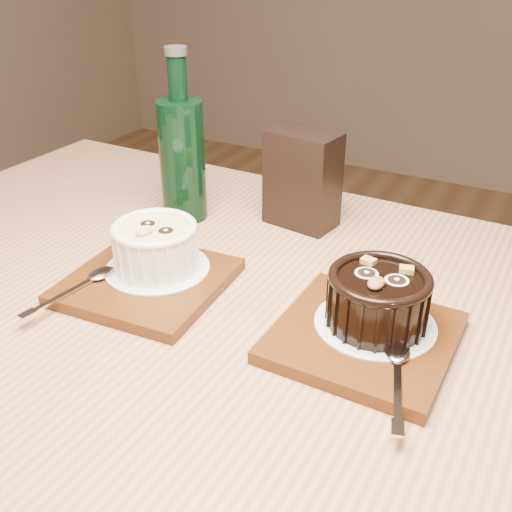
{
  "coord_description": "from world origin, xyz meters",
  "views": [
    {
      "loc": [
        0.44,
        -0.46,
        1.14
      ],
      "look_at": [
        0.16,
        0.06,
        0.81
      ],
      "focal_mm": 42.0,
      "sensor_mm": 36.0,
      "label": 1
    }
  ],
  "objects_px": {
    "tray_left": "(148,282)",
    "table": "(231,376)",
    "ramekin_dark": "(378,297)",
    "green_bottle": "(182,156)",
    "ramekin_white": "(155,244)",
    "condiment_stand": "(302,179)",
    "tray_right": "(363,337)"
  },
  "relations": [
    {
      "from": "ramekin_white",
      "to": "ramekin_dark",
      "type": "distance_m",
      "value": 0.28
    },
    {
      "from": "tray_left",
      "to": "table",
      "type": "bearing_deg",
      "value": -1.84
    },
    {
      "from": "table",
      "to": "tray_left",
      "type": "xyz_separation_m",
      "value": [
        -0.12,
        0.0,
        0.1
      ]
    },
    {
      "from": "ramekin_white",
      "to": "ramekin_dark",
      "type": "height_order",
      "value": "ramekin_dark"
    },
    {
      "from": "condiment_stand",
      "to": "green_bottle",
      "type": "distance_m",
      "value": 0.18
    },
    {
      "from": "tray_left",
      "to": "ramekin_dark",
      "type": "relative_size",
      "value": 1.67
    },
    {
      "from": "condiment_stand",
      "to": "ramekin_white",
      "type": "bearing_deg",
      "value": -111.18
    },
    {
      "from": "table",
      "to": "green_bottle",
      "type": "bearing_deg",
      "value": 134.67
    },
    {
      "from": "ramekin_white",
      "to": "green_bottle",
      "type": "relative_size",
      "value": 0.42
    },
    {
      "from": "green_bottle",
      "to": "ramekin_white",
      "type": "bearing_deg",
      "value": -66.29
    },
    {
      "from": "tray_right",
      "to": "condiment_stand",
      "type": "relative_size",
      "value": 1.29
    },
    {
      "from": "tray_right",
      "to": "condiment_stand",
      "type": "distance_m",
      "value": 0.3
    },
    {
      "from": "tray_right",
      "to": "condiment_stand",
      "type": "bearing_deg",
      "value": 127.57
    },
    {
      "from": "tray_left",
      "to": "tray_right",
      "type": "distance_m",
      "value": 0.27
    },
    {
      "from": "ramekin_dark",
      "to": "green_bottle",
      "type": "relative_size",
      "value": 0.43
    },
    {
      "from": "ramekin_dark",
      "to": "green_bottle",
      "type": "xyz_separation_m",
      "value": [
        -0.35,
        0.16,
        0.05
      ]
    },
    {
      "from": "table",
      "to": "green_bottle",
      "type": "distance_m",
      "value": 0.33
    },
    {
      "from": "ramekin_dark",
      "to": "green_bottle",
      "type": "height_order",
      "value": "green_bottle"
    },
    {
      "from": "condiment_stand",
      "to": "ramekin_dark",
      "type": "bearing_deg",
      "value": -49.31
    },
    {
      "from": "table",
      "to": "tray_left",
      "type": "distance_m",
      "value": 0.15
    },
    {
      "from": "green_bottle",
      "to": "ramekin_dark",
      "type": "bearing_deg",
      "value": -23.91
    },
    {
      "from": "ramekin_dark",
      "to": "green_bottle",
      "type": "bearing_deg",
      "value": 154.17
    },
    {
      "from": "tray_left",
      "to": "green_bottle",
      "type": "distance_m",
      "value": 0.22
    },
    {
      "from": "tray_left",
      "to": "ramekin_dark",
      "type": "distance_m",
      "value": 0.28
    },
    {
      "from": "condiment_stand",
      "to": "green_bottle",
      "type": "bearing_deg",
      "value": -159.5
    },
    {
      "from": "condiment_stand",
      "to": "green_bottle",
      "type": "relative_size",
      "value": 0.56
    },
    {
      "from": "ramekin_white",
      "to": "condiment_stand",
      "type": "bearing_deg",
      "value": 78.8
    },
    {
      "from": "table",
      "to": "tray_right",
      "type": "height_order",
      "value": "tray_right"
    },
    {
      "from": "tray_left",
      "to": "condiment_stand",
      "type": "relative_size",
      "value": 1.29
    },
    {
      "from": "ramekin_white",
      "to": "condiment_stand",
      "type": "height_order",
      "value": "condiment_stand"
    },
    {
      "from": "tray_left",
      "to": "ramekin_dark",
      "type": "xyz_separation_m",
      "value": [
        0.28,
        0.04,
        0.04
      ]
    },
    {
      "from": "tray_left",
      "to": "condiment_stand",
      "type": "distance_m",
      "value": 0.28
    }
  ]
}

